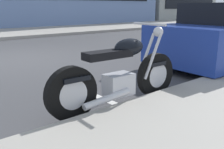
{
  "coord_description": "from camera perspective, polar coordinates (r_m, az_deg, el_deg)",
  "views": [
    {
      "loc": [
        -2.28,
        -6.85,
        1.35
      ],
      "look_at": [
        -0.17,
        -4.35,
        0.5
      ],
      "focal_mm": 41.36,
      "sensor_mm": 36.0,
      "label": 1
    }
  ],
  "objects": [
    {
      "name": "ground_plane",
      "position": [
        7.34,
        -21.43,
        3.01
      ],
      "size": [
        260.0,
        260.0,
        0.0
      ],
      "primitive_type": "plane",
      "color": "#3D3D3F"
    },
    {
      "name": "sidewalk_far_curb",
      "position": [
        19.86,
        6.01,
        10.83
      ],
      "size": [
        120.0,
        5.0,
        0.14
      ],
      "primitive_type": "cube",
      "color": "gray",
      "rests_on": "ground"
    },
    {
      "name": "parking_stall_stripe",
      "position": [
        4.05,
        -3.33,
        -4.82
      ],
      "size": [
        0.12,
        2.2,
        0.01
      ],
      "primitive_type": "cube",
      "color": "silver",
      "rests_on": "ground"
    },
    {
      "name": "parked_motorcycle",
      "position": [
        3.53,
        1.78,
        -0.29
      ],
      "size": [
        2.15,
        0.62,
        1.14
      ],
      "rotation": [
        0.0,
        0.0,
        -0.04
      ],
      "color": "black",
      "rests_on": "ground"
    }
  ]
}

